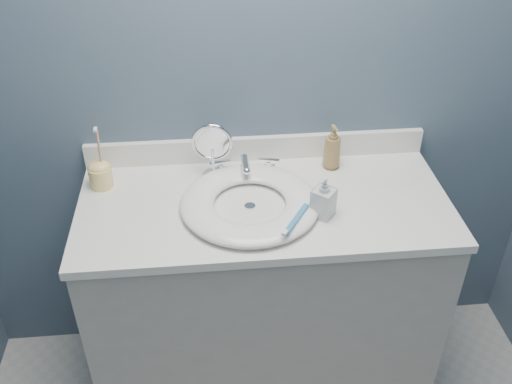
{
  "coord_description": "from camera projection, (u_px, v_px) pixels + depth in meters",
  "views": [
    {
      "loc": [
        -0.17,
        -0.52,
        1.99
      ],
      "look_at": [
        -0.03,
        0.94,
        0.94
      ],
      "focal_mm": 40.0,
      "sensor_mm": 36.0,
      "label": 1
    }
  ],
  "objects": [
    {
      "name": "countertop",
      "position": [
        264.0,
        205.0,
        1.88
      ],
      "size": [
        1.22,
        0.57,
        0.03
      ],
      "primitive_type": "cube",
      "color": "white",
      "rests_on": "vanity_cabinet"
    },
    {
      "name": "vanity_cabinet",
      "position": [
        263.0,
        299.0,
        2.13
      ],
      "size": [
        1.2,
        0.55,
        0.85
      ],
      "primitive_type": "cube",
      "color": "#B1AEA2",
      "rests_on": "ground"
    },
    {
      "name": "faucet",
      "position": [
        245.0,
        167.0,
        1.99
      ],
      "size": [
        0.25,
        0.13,
        0.07
      ],
      "color": "silver",
      "rests_on": "countertop"
    },
    {
      "name": "back_wall",
      "position": [
        256.0,
        76.0,
        1.91
      ],
      "size": [
        2.2,
        0.02,
        2.4
      ],
      "primitive_type": "cube",
      "color": "#4A5770",
      "rests_on": "ground"
    },
    {
      "name": "toothbrush_holder",
      "position": [
        100.0,
        173.0,
        1.91
      ],
      "size": [
        0.08,
        0.08,
        0.23
      ],
      "rotation": [
        0.0,
        0.0,
        0.4
      ],
      "color": "#F8D97C",
      "rests_on": "countertop"
    },
    {
      "name": "toothbrush_lying",
      "position": [
        296.0,
        220.0,
        1.72
      ],
      "size": [
        0.1,
        0.15,
        0.02
      ],
      "rotation": [
        0.0,
        0.0,
        1.0
      ],
      "color": "teal",
      "rests_on": "basin"
    },
    {
      "name": "soap_bottle_amber",
      "position": [
        332.0,
        147.0,
        1.99
      ],
      "size": [
        0.07,
        0.07,
        0.16
      ],
      "primitive_type": "imported",
      "rotation": [
        0.0,
        0.0,
        0.16
      ],
      "color": "olive",
      "rests_on": "countertop"
    },
    {
      "name": "drain",
      "position": [
        250.0,
        206.0,
        1.84
      ],
      "size": [
        0.04,
        0.04,
        0.01
      ],
      "primitive_type": "cylinder",
      "color": "silver",
      "rests_on": "countertop"
    },
    {
      "name": "soap_bottle_clear",
      "position": [
        324.0,
        196.0,
        1.77
      ],
      "size": [
        0.09,
        0.09,
        0.14
      ],
      "primitive_type": "imported",
      "rotation": [
        0.0,
        0.0,
        -0.69
      ],
      "color": "silver",
      "rests_on": "countertop"
    },
    {
      "name": "basin",
      "position": [
        250.0,
        203.0,
        1.83
      ],
      "size": [
        0.45,
        0.45,
        0.04
      ],
      "primitive_type": null,
      "color": "white",
      "rests_on": "countertop"
    },
    {
      "name": "backsplash",
      "position": [
        257.0,
        148.0,
        2.06
      ],
      "size": [
        1.22,
        0.02,
        0.09
      ],
      "primitive_type": "cube",
      "color": "white",
      "rests_on": "countertop"
    },
    {
      "name": "makeup_mirror",
      "position": [
        212.0,
        148.0,
        1.93
      ],
      "size": [
        0.14,
        0.08,
        0.21
      ],
      "rotation": [
        0.0,
        0.0,
        -0.13
      ],
      "color": "silver",
      "rests_on": "countertop"
    }
  ]
}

